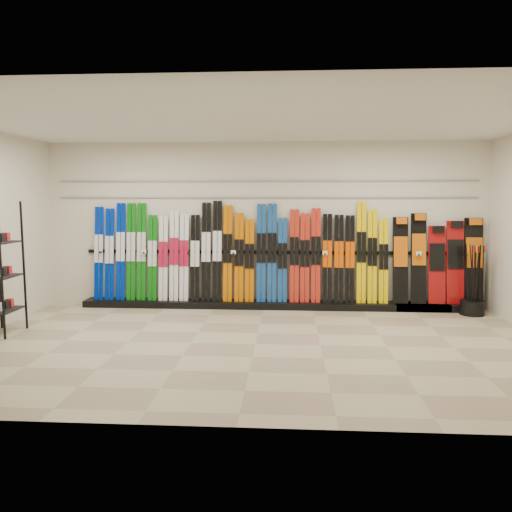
{
  "coord_description": "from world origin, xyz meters",
  "views": [
    {
      "loc": [
        0.43,
        -6.63,
        1.99
      ],
      "look_at": [
        -0.05,
        1.0,
        1.1
      ],
      "focal_mm": 35.0,
      "sensor_mm": 36.0,
      "label": 1
    }
  ],
  "objects": [
    {
      "name": "skis",
      "position": [
        -0.47,
        2.33,
        0.95
      ],
      "size": [
        5.37,
        0.24,
        1.82
      ],
      "color": "#00219E",
      "rests_on": "ski_rack_base"
    },
    {
      "name": "slatwall_rail_0",
      "position": [
        0.0,
        2.48,
        2.0
      ],
      "size": [
        7.6,
        0.02,
        0.03
      ],
      "primitive_type": "cube",
      "color": "gray",
      "rests_on": "back_wall"
    },
    {
      "name": "ski_rack_base",
      "position": [
        0.22,
        2.28,
        0.06
      ],
      "size": [
        8.0,
        0.4,
        0.12
      ],
      "primitive_type": "cube",
      "color": "black",
      "rests_on": "floor"
    },
    {
      "name": "ceiling",
      "position": [
        0.0,
        0.0,
        3.0
      ],
      "size": [
        8.0,
        8.0,
        0.0
      ],
      "primitive_type": "plane",
      "rotation": [
        3.14,
        0.0,
        0.0
      ],
      "color": "silver",
      "rests_on": "back_wall"
    },
    {
      "name": "accessory_rack",
      "position": [
        -3.75,
        0.3,
        0.97
      ],
      "size": [
        0.4,
        0.6,
        1.94
      ],
      "primitive_type": "cube",
      "color": "black",
      "rests_on": "floor"
    },
    {
      "name": "floor",
      "position": [
        0.0,
        0.0,
        0.0
      ],
      "size": [
        8.0,
        8.0,
        0.0
      ],
      "primitive_type": "plane",
      "color": "tan",
      "rests_on": "ground"
    },
    {
      "name": "back_wall",
      "position": [
        0.0,
        2.5,
        1.5
      ],
      "size": [
        8.0,
        0.0,
        8.0
      ],
      "primitive_type": "plane",
      "rotation": [
        1.57,
        0.0,
        0.0
      ],
      "color": "beige",
      "rests_on": "floor"
    },
    {
      "name": "snowboards",
      "position": [
        3.11,
        2.36,
        0.87
      ],
      "size": [
        1.58,
        0.25,
        1.6
      ],
      "color": "black",
      "rests_on": "ski_rack_base"
    },
    {
      "name": "pole_bin",
      "position": [
        3.6,
        1.97,
        0.12
      ],
      "size": [
        0.41,
        0.41,
        0.25
      ],
      "primitive_type": "cylinder",
      "color": "black",
      "rests_on": "floor"
    },
    {
      "name": "ski_poles",
      "position": [
        3.64,
        1.99,
        0.61
      ],
      "size": [
        0.33,
        0.37,
        1.18
      ],
      "color": "black",
      "rests_on": "pole_bin"
    },
    {
      "name": "slatwall_rail_1",
      "position": [
        0.0,
        2.48,
        2.3
      ],
      "size": [
        7.6,
        0.02,
        0.03
      ],
      "primitive_type": "cube",
      "color": "gray",
      "rests_on": "back_wall"
    }
  ]
}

